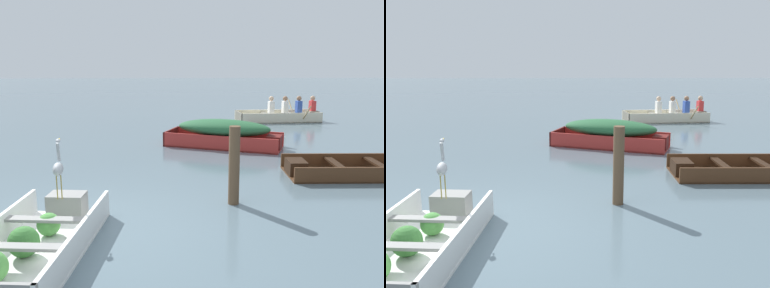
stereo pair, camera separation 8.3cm
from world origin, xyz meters
The scene contains 7 objects.
ground_plane centered at (0.00, 0.00, 0.00)m, with size 80.00×80.00×0.00m, color slate.
dinghy_white_foreground centered at (-0.58, -0.63, 0.16)m, with size 1.37×2.82×0.41m.
skiff_dark_varnish_near_moored centered at (4.66, 2.76, 0.10)m, with size 2.84×1.24×0.32m.
skiff_red_mid_moored centered at (2.37, 5.58, 0.42)m, with size 3.24×2.07×0.73m.
rowboat_cream_with_crew centered at (5.01, 10.02, 0.24)m, with size 3.09×2.32×0.93m.
heron_on_dinghy centered at (-0.49, 0.20, 0.88)m, with size 0.18×0.46×0.84m.
mooring_post centered at (2.09, 1.10, 0.65)m, with size 0.18×0.18×1.30m, color brown.
Camera 1 is at (1.26, -5.60, 2.42)m, focal length 40.00 mm.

